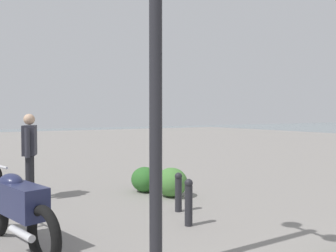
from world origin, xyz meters
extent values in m
cylinder|color=#232328|center=(3.38, 0.71, 1.90)|extent=(0.14, 0.14, 3.79)
torus|color=black|center=(4.29, 1.68, 0.30)|extent=(0.73, 0.29, 0.72)
cube|color=#23284C|center=(4.95, 1.84, 0.62)|extent=(1.14, 0.58, 0.40)
ellipsoid|color=#23284C|center=(5.17, 1.90, 0.80)|extent=(0.49, 0.38, 0.24)
cylinder|color=silver|center=(4.52, 1.88, 0.30)|extent=(0.56, 0.22, 0.09)
cylinder|color=black|center=(7.51, 1.24, 0.45)|extent=(0.14, 0.14, 0.90)
cylinder|color=black|center=(7.70, 1.17, 0.45)|extent=(0.14, 0.14, 0.90)
cube|color=#2D2D38|center=(7.61, 1.20, 1.18)|extent=(0.46, 0.36, 0.60)
sphere|color=tan|center=(7.61, 1.20, 1.60)|extent=(0.22, 0.22, 0.22)
cylinder|color=#2D2D38|center=(7.36, 1.29, 1.15)|extent=(0.10, 0.10, 0.58)
cylinder|color=#2D2D38|center=(7.85, 1.12, 1.15)|extent=(0.10, 0.10, 0.58)
cylinder|color=#232328|center=(4.51, -0.52, 0.31)|extent=(0.12, 0.12, 0.62)
sphere|color=#232328|center=(4.51, -0.52, 0.66)|extent=(0.13, 0.13, 0.13)
cylinder|color=#232328|center=(5.26, -0.82, 0.29)|extent=(0.12, 0.12, 0.58)
sphere|color=#232328|center=(5.26, -0.82, 0.62)|extent=(0.13, 0.13, 0.13)
ellipsoid|color=#477F38|center=(6.28, -1.33, 0.30)|extent=(0.70, 0.63, 0.60)
ellipsoid|color=#2D6628|center=(6.98, -1.07, 0.27)|extent=(0.64, 0.58, 0.54)
camera|label=1|loc=(0.03, 2.61, 1.72)|focal=38.55mm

